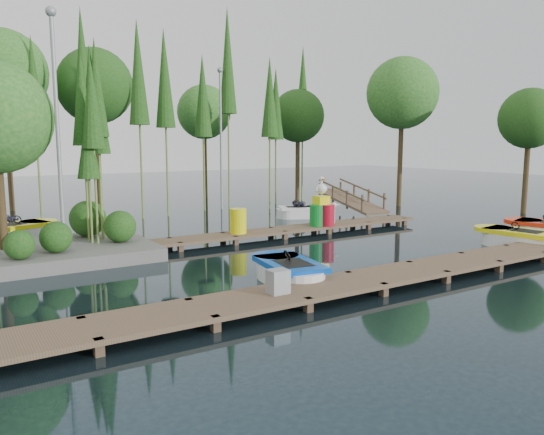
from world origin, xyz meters
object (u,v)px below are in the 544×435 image
boat_yellow_far (15,232)px  yellow_barrel (238,221)px  island (25,153)px  boat_blue (289,273)px  utility_cabinet (278,281)px  drum_cluster (322,211)px

boat_yellow_far → yellow_barrel: size_ratio=3.62×
boat_yellow_far → island: bearing=-91.0°
island → boat_blue: (5.07, -6.31, -2.92)m
utility_cabinet → island: bearing=116.0°
boat_yellow_far → yellow_barrel: 8.02m
boat_blue → yellow_barrel: size_ratio=3.24×
boat_blue → drum_cluster: 7.49m
boat_yellow_far → utility_cabinet: bearing=-72.8°
boat_blue → boat_yellow_far: (-5.09, 9.96, 0.05)m
island → drum_cluster: island is taller
boat_blue → boat_yellow_far: bearing=126.2°
boat_yellow_far → drum_cluster: drum_cluster is taller
drum_cluster → boat_yellow_far: bearing=155.9°
utility_cabinet → drum_cluster: bearing=46.7°
boat_blue → island: bearing=137.9°
boat_yellow_far → boat_blue: bearing=-64.2°
island → drum_cluster: bearing=-5.2°
utility_cabinet → yellow_barrel: bearing=67.9°
boat_blue → utility_cabinet: bearing=-121.6°
island → utility_cabinet: size_ratio=13.02×
boat_blue → yellow_barrel: yellow_barrel is taller
boat_yellow_far → utility_cabinet: boat_yellow_far is taller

